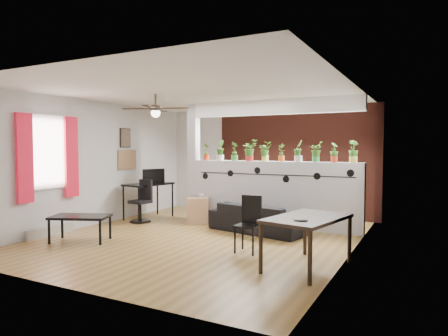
# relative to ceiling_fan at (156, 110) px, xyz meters

# --- Properties ---
(room_shell) EXTENTS (6.30, 7.10, 2.90)m
(room_shell) POSITION_rel_ceiling_fan_xyz_m (0.80, 0.30, -1.01)
(room_shell) COLOR brown
(room_shell) RESTS_ON ground
(partition_wall) EXTENTS (3.60, 0.18, 1.35)m
(partition_wall) POSITION_rel_ceiling_fan_xyz_m (1.60, 1.80, -1.64)
(partition_wall) COLOR #BCBCC1
(partition_wall) RESTS_ON ground
(ceiling_header) EXTENTS (3.60, 0.18, 0.30)m
(ceiling_header) POSITION_rel_ceiling_fan_xyz_m (1.60, 1.80, 0.14)
(ceiling_header) COLOR white
(ceiling_header) RESTS_ON room_shell
(pier_column) EXTENTS (0.22, 0.20, 2.60)m
(pier_column) POSITION_rel_ceiling_fan_xyz_m (-0.31, 1.80, -1.01)
(pier_column) COLOR #BCBCC1
(pier_column) RESTS_ON ground
(brick_panel) EXTENTS (3.90, 0.05, 2.60)m
(brick_panel) POSITION_rel_ceiling_fan_xyz_m (1.60, 3.27, -1.01)
(brick_panel) COLOR #AC4232
(brick_panel) RESTS_ON ground
(vine_decal) EXTENTS (3.31, 0.01, 0.30)m
(vine_decal) POSITION_rel_ceiling_fan_xyz_m (1.60, 1.70, -1.23)
(vine_decal) COLOR black
(vine_decal) RESTS_ON partition_wall
(window_assembly) EXTENTS (0.09, 1.30, 1.55)m
(window_assembly) POSITION_rel_ceiling_fan_xyz_m (-1.76, -0.90, -0.81)
(window_assembly) COLOR white
(window_assembly) RESTS_ON room_shell
(baseboard_heater) EXTENTS (0.08, 1.00, 0.18)m
(baseboard_heater) POSITION_rel_ceiling_fan_xyz_m (-1.74, -0.90, -2.22)
(baseboard_heater) COLOR beige
(baseboard_heater) RESTS_ON ground
(corkboard) EXTENTS (0.03, 0.60, 0.45)m
(corkboard) POSITION_rel_ceiling_fan_xyz_m (-1.78, 1.25, -0.96)
(corkboard) COLOR olive
(corkboard) RESTS_ON room_shell
(framed_art) EXTENTS (0.03, 0.34, 0.44)m
(framed_art) POSITION_rel_ceiling_fan_xyz_m (-1.78, 1.20, -0.46)
(framed_art) COLOR #8C7259
(framed_art) RESTS_ON room_shell
(ceiling_fan) EXTENTS (1.19, 1.19, 0.43)m
(ceiling_fan) POSITION_rel_ceiling_fan_xyz_m (0.00, 0.00, 0.00)
(ceiling_fan) COLOR black
(ceiling_fan) RESTS_ON room_shell
(potted_plant_0) EXTENTS (0.23, 0.21, 0.37)m
(potted_plant_0) POSITION_rel_ceiling_fan_xyz_m (0.02, 1.80, -0.77)
(potted_plant_0) COLOR red
(potted_plant_0) RESTS_ON partition_wall
(potted_plant_1) EXTENTS (0.28, 0.30, 0.45)m
(potted_plant_1) POSITION_rel_ceiling_fan_xyz_m (0.37, 1.80, -0.73)
(potted_plant_1) COLOR white
(potted_plant_1) RESTS_ON partition_wall
(potted_plant_2) EXTENTS (0.26, 0.24, 0.41)m
(potted_plant_2) POSITION_rel_ceiling_fan_xyz_m (0.72, 1.80, -0.75)
(potted_plant_2) COLOR green
(potted_plant_2) RESTS_ON partition_wall
(potted_plant_3) EXTENTS (0.26, 0.28, 0.45)m
(potted_plant_3) POSITION_rel_ceiling_fan_xyz_m (1.07, 1.80, -0.73)
(potted_plant_3) COLOR red
(potted_plant_3) RESTS_ON partition_wall
(potted_plant_4) EXTENTS (0.25, 0.23, 0.40)m
(potted_plant_4) POSITION_rel_ceiling_fan_xyz_m (1.42, 1.80, -0.75)
(potted_plant_4) COLOR #DCDD4E
(potted_plant_4) RESTS_ON partition_wall
(potted_plant_5) EXTENTS (0.22, 0.23, 0.36)m
(potted_plant_5) POSITION_rel_ceiling_fan_xyz_m (1.78, 1.80, -0.77)
(potted_plant_5) COLOR orange
(potted_plant_5) RESTS_ON partition_wall
(potted_plant_6) EXTENTS (0.26, 0.28, 0.43)m
(potted_plant_6) POSITION_rel_ceiling_fan_xyz_m (2.13, 1.80, -0.74)
(potted_plant_6) COLOR silver
(potted_plant_6) RESTS_ON partition_wall
(potted_plant_7) EXTENTS (0.16, 0.20, 0.40)m
(potted_plant_7) POSITION_rel_ceiling_fan_xyz_m (2.48, 1.80, -0.75)
(potted_plant_7) COLOR green
(potted_plant_7) RESTS_ON partition_wall
(potted_plant_8) EXTENTS (0.19, 0.21, 0.37)m
(potted_plant_8) POSITION_rel_ceiling_fan_xyz_m (2.83, 1.80, -0.77)
(potted_plant_8) COLOR #C23C1F
(potted_plant_8) RESTS_ON partition_wall
(potted_plant_9) EXTENTS (0.27, 0.27, 0.42)m
(potted_plant_9) POSITION_rel_ceiling_fan_xyz_m (3.18, 1.80, -0.74)
(potted_plant_9) COLOR #E9CF52
(potted_plant_9) RESTS_ON partition_wall
(sofa) EXTENTS (1.91, 1.06, 0.53)m
(sofa) POSITION_rel_ceiling_fan_xyz_m (1.52, 1.18, -2.05)
(sofa) COLOR black
(sofa) RESTS_ON ground
(cube_shelf) EXTENTS (0.57, 0.55, 0.55)m
(cube_shelf) POSITION_rel_ceiling_fan_xyz_m (0.02, 1.46, -2.04)
(cube_shelf) COLOR tan
(cube_shelf) RESTS_ON ground
(cup) EXTENTS (0.15, 0.15, 0.10)m
(cup) POSITION_rel_ceiling_fan_xyz_m (0.07, 1.46, -1.72)
(cup) COLOR gray
(cup) RESTS_ON cube_shelf
(computer_desk) EXTENTS (0.76, 1.20, 0.81)m
(computer_desk) POSITION_rel_ceiling_fan_xyz_m (-1.27, 1.39, -1.58)
(computer_desk) COLOR black
(computer_desk) RESTS_ON ground
(monitor) EXTENTS (0.31, 0.17, 0.18)m
(monitor) POSITION_rel_ceiling_fan_xyz_m (-1.27, 1.54, -1.41)
(monitor) COLOR black
(monitor) RESTS_ON computer_desk
(office_chair) EXTENTS (0.47, 0.47, 0.91)m
(office_chair) POSITION_rel_ceiling_fan_xyz_m (-1.11, 0.95, -1.91)
(office_chair) COLOR black
(office_chair) RESTS_ON ground
(dining_table) EXTENTS (1.02, 1.41, 0.70)m
(dining_table) POSITION_rel_ceiling_fan_xyz_m (3.00, -0.64, -1.69)
(dining_table) COLOR black
(dining_table) RESTS_ON ground
(book) EXTENTS (0.25, 0.28, 0.02)m
(book) POSITION_rel_ceiling_fan_xyz_m (2.90, -0.94, -1.60)
(book) COLOR gray
(book) RESTS_ON dining_table
(folding_chair) EXTENTS (0.36, 0.36, 0.88)m
(folding_chair) POSITION_rel_ceiling_fan_xyz_m (1.96, -0.20, -1.80)
(folding_chair) COLOR black
(folding_chair) RESTS_ON ground
(coffee_table) EXTENTS (1.10, 0.87, 0.45)m
(coffee_table) POSITION_rel_ceiling_fan_xyz_m (-0.92, -0.95, -1.91)
(coffee_table) COLOR black
(coffee_table) RESTS_ON ground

